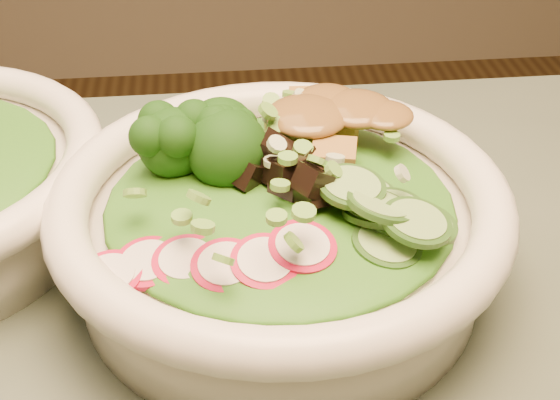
{
  "coord_description": "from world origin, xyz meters",
  "views": [
    {
      "loc": [
        -0.18,
        -0.2,
        1.06
      ],
      "look_at": [
        -0.14,
        0.15,
        0.81
      ],
      "focal_mm": 50.0,
      "sensor_mm": 36.0,
      "label": 1
    }
  ],
  "objects": [
    {
      "name": "mushroom_heap",
      "position": [
        -0.14,
        0.16,
        0.82
      ],
      "size": [
        0.08,
        0.08,
        0.04
      ],
      "primitive_type": null,
      "rotation": [
        0.0,
        0.0,
        -0.24
      ],
      "color": "black",
      "rests_on": "salad_bowl"
    },
    {
      "name": "salad_bowl",
      "position": [
        -0.14,
        0.15,
        0.79
      ],
      "size": [
        0.26,
        0.26,
        0.07
      ],
      "rotation": [
        0.0,
        0.0,
        -0.24
      ],
      "color": "white",
      "rests_on": "dining_table"
    },
    {
      "name": "cucumber_slices",
      "position": [
        -0.09,
        0.12,
        0.82
      ],
      "size": [
        0.08,
        0.08,
        0.03
      ],
      "primitive_type": null,
      "rotation": [
        0.0,
        0.0,
        -0.24
      ],
      "color": "#8EBB68",
      "rests_on": "salad_bowl"
    },
    {
      "name": "lettuce_bed",
      "position": [
        -0.14,
        0.15,
        0.81
      ],
      "size": [
        0.2,
        0.2,
        0.02
      ],
      "primitive_type": "ellipsoid",
      "color": "#1E6815",
      "rests_on": "salad_bowl"
    },
    {
      "name": "broccoli_florets",
      "position": [
        -0.2,
        0.19,
        0.82
      ],
      "size": [
        0.09,
        0.08,
        0.04
      ],
      "primitive_type": null,
      "rotation": [
        0.0,
        0.0,
        -0.24
      ],
      "color": "black",
      "rests_on": "salad_bowl"
    },
    {
      "name": "radish_slices",
      "position": [
        -0.18,
        0.1,
        0.81
      ],
      "size": [
        0.11,
        0.06,
        0.02
      ],
      "primitive_type": null,
      "rotation": [
        0.0,
        0.0,
        -0.24
      ],
      "color": "#AE0D30",
      "rests_on": "salad_bowl"
    },
    {
      "name": "scallion_garnish",
      "position": [
        -0.14,
        0.15,
        0.83
      ],
      "size": [
        0.18,
        0.18,
        0.02
      ],
      "primitive_type": null,
      "color": "#67A53A",
      "rests_on": "salad_bowl"
    },
    {
      "name": "tofu_cubes",
      "position": [
        -0.11,
        0.2,
        0.82
      ],
      "size": [
        0.1,
        0.08,
        0.03
      ],
      "primitive_type": null,
      "rotation": [
        0.0,
        0.0,
        -0.24
      ],
      "color": "olive",
      "rests_on": "salad_bowl"
    },
    {
      "name": "peanut_sauce",
      "position": [
        -0.11,
        0.2,
        0.83
      ],
      "size": [
        0.07,
        0.05,
        0.02
      ],
      "primitive_type": "ellipsoid",
      "color": "brown",
      "rests_on": "tofu_cubes"
    }
  ]
}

